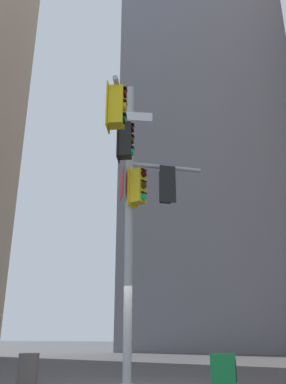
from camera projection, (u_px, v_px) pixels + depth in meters
The scene contains 4 objects.
building_mid_block at pixel (212, 158), 39.85m from camera, with size 15.11×15.11×36.55m, color slate.
signal_pole_assembly at pixel (134, 185), 10.71m from camera, with size 2.45×4.13×8.70m.
newspaper_box at pixel (225, 383), 7.03m from camera, with size 0.45×0.36×0.98m.
trash_bin at pixel (28, 370), 10.18m from camera, with size 0.53×0.53×0.83m, color #59514C.
Camera 1 is at (3.17, -10.04, 1.32)m, focal length 36.39 mm.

